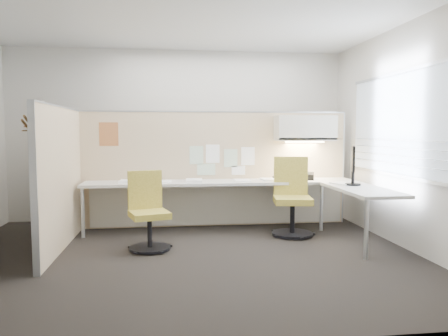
{
  "coord_description": "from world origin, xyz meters",
  "views": [
    {
      "loc": [
        -0.17,
        -5.09,
        1.45
      ],
      "look_at": [
        0.58,
        0.8,
        0.96
      ],
      "focal_mm": 35.0,
      "sensor_mm": 36.0,
      "label": 1
    }
  ],
  "objects": [
    {
      "name": "floor",
      "position": [
        0.0,
        0.0,
        -0.01
      ],
      "size": [
        5.5,
        4.5,
        0.01
      ],
      "primitive_type": "cube",
      "color": "black",
      "rests_on": "ground"
    },
    {
      "name": "ceiling",
      "position": [
        0.0,
        0.0,
        2.8
      ],
      "size": [
        5.5,
        4.5,
        0.01
      ],
      "primitive_type": "cube",
      "color": "white",
      "rests_on": "wall_back"
    },
    {
      "name": "wall_back",
      "position": [
        0.0,
        2.25,
        1.4
      ],
      "size": [
        5.5,
        0.02,
        2.8
      ],
      "primitive_type": "cube",
      "color": "beige",
      "rests_on": "ground"
    },
    {
      "name": "wall_front",
      "position": [
        0.0,
        -2.25,
        1.4
      ],
      "size": [
        5.5,
        0.02,
        2.8
      ],
      "primitive_type": "cube",
      "color": "beige",
      "rests_on": "ground"
    },
    {
      "name": "wall_right",
      "position": [
        2.75,
        0.0,
        1.4
      ],
      "size": [
        0.02,
        4.5,
        2.8
      ],
      "primitive_type": "cube",
      "color": "beige",
      "rests_on": "ground"
    },
    {
      "name": "window_pane",
      "position": [
        2.73,
        0.0,
        1.55
      ],
      "size": [
        0.01,
        2.8,
        1.3
      ],
      "primitive_type": "cube",
      "color": "#A8B7C3",
      "rests_on": "wall_right"
    },
    {
      "name": "partition_back",
      "position": [
        0.55,
        1.6,
        0.88
      ],
      "size": [
        4.1,
        0.06,
        1.75
      ],
      "primitive_type": "cube",
      "color": "beige",
      "rests_on": "floor"
    },
    {
      "name": "partition_left",
      "position": [
        -1.5,
        0.5,
        0.88
      ],
      "size": [
        0.06,
        2.2,
        1.75
      ],
      "primitive_type": "cube",
      "color": "beige",
      "rests_on": "floor"
    },
    {
      "name": "desk",
      "position": [
        0.93,
        1.13,
        0.6
      ],
      "size": [
        4.0,
        2.07,
        0.73
      ],
      "color": "beige",
      "rests_on": "floor"
    },
    {
      "name": "overhead_bin",
      "position": [
        1.9,
        1.39,
        1.51
      ],
      "size": [
        0.9,
        0.36,
        0.38
      ],
      "primitive_type": "cube",
      "color": "beige",
      "rests_on": "partition_back"
    },
    {
      "name": "task_light_strip",
      "position": [
        1.9,
        1.39,
        1.3
      ],
      "size": [
        0.6,
        0.06,
        0.02
      ],
      "primitive_type": "cube",
      "color": "#FFEABF",
      "rests_on": "overhead_bin"
    },
    {
      "name": "pinned_papers",
      "position": [
        0.63,
        1.57,
        1.03
      ],
      "size": [
        1.01,
        0.0,
        0.47
      ],
      "color": "#8CBF8C",
      "rests_on": "partition_back"
    },
    {
      "name": "poster",
      "position": [
        -1.05,
        1.57,
        1.42
      ],
      "size": [
        0.28,
        0.0,
        0.35
      ],
      "primitive_type": "cube",
      "color": "orange",
      "rests_on": "partition_back"
    },
    {
      "name": "chair_left",
      "position": [
        -0.43,
        0.32,
        0.45
      ],
      "size": [
        0.55,
        0.57,
        0.95
      ],
      "rotation": [
        0.0,
        0.0,
        0.28
      ],
      "color": "black",
      "rests_on": "floor"
    },
    {
      "name": "chair_right",
      "position": [
        1.55,
        0.84,
        0.51
      ],
      "size": [
        0.58,
        0.6,
        1.08
      ],
      "rotation": [
        0.0,
        0.0,
        -0.15
      ],
      "color": "black",
      "rests_on": "floor"
    },
    {
      "name": "monitor",
      "position": [
        2.3,
        0.51,
        1.04
      ],
      "size": [
        0.22,
        0.48,
        0.53
      ],
      "rotation": [
        0.0,
        0.0,
        1.19
      ],
      "color": "black",
      "rests_on": "desk"
    },
    {
      "name": "phone",
      "position": [
        1.91,
        1.28,
        0.78
      ],
      "size": [
        0.26,
        0.25,
        0.12
      ],
      "rotation": [
        0.0,
        0.0,
        -0.33
      ],
      "color": "black",
      "rests_on": "desk"
    },
    {
      "name": "stapler",
      "position": [
        1.47,
        1.37,
        0.76
      ],
      "size": [
        0.15,
        0.08,
        0.05
      ],
      "primitive_type": "cube",
      "rotation": [
        0.0,
        0.0,
        0.31
      ],
      "color": "black",
      "rests_on": "desk"
    },
    {
      "name": "tape_dispenser",
      "position": [
        1.58,
        1.32,
        0.76
      ],
      "size": [
        0.11,
        0.08,
        0.06
      ],
      "primitive_type": "cube",
      "rotation": [
        0.0,
        0.0,
        -0.2
      ],
      "color": "black",
      "rests_on": "desk"
    },
    {
      "name": "coat_hook",
      "position": [
        -1.58,
        -0.37,
        1.41
      ],
      "size": [
        0.18,
        0.47,
        1.39
      ],
      "color": "silver",
      "rests_on": "partition_left"
    },
    {
      "name": "paper_stack_0",
      "position": [
        -0.76,
        1.28,
        0.74
      ],
      "size": [
        0.24,
        0.31,
        0.03
      ],
      "primitive_type": "cube",
      "rotation": [
        0.0,
        0.0,
        -0.03
      ],
      "color": "white",
      "rests_on": "desk"
    },
    {
      "name": "paper_stack_1",
      "position": [
        -0.25,
        1.25,
        0.74
      ],
      "size": [
        0.25,
        0.31,
        0.02
      ],
      "primitive_type": "cube",
      "rotation": [
        0.0,
        0.0,
        -0.06
      ],
      "color": "white",
      "rests_on": "desk"
    },
    {
      "name": "paper_stack_2",
      "position": [
        0.19,
        1.2,
        0.75
      ],
      "size": [
        0.25,
        0.31,
        0.04
      ],
      "primitive_type": "cube",
      "rotation": [
        0.0,
        0.0,
        -0.06
      ],
      "color": "white",
      "rests_on": "desk"
    },
    {
      "name": "paper_stack_3",
      "position": [
        0.91,
        1.28,
        0.74
      ],
      "size": [
        0.23,
        0.3,
        0.01
      ],
      "primitive_type": "cube",
      "rotation": [
        0.0,
        0.0,
        -0.0
      ],
      "color": "white",
      "rests_on": "desk"
    },
    {
      "name": "paper_stack_4",
      "position": [
        1.32,
        1.26,
        0.74
      ],
      "size": [
        0.25,
        0.32,
        0.03
      ],
      "primitive_type": "cube",
      "rotation": [
        0.0,
        0.0,
        0.07
      ],
      "color": "white",
      "rests_on": "desk"
    },
    {
      "name": "paper_stack_5",
      "position": [
        2.22,
        0.65,
        0.74
      ],
      "size": [
        0.32,
        0.36,
        0.02
      ],
      "primitive_type": "cube",
      "rotation": [
        0.0,
        0.0,
        0.36
      ],
      "color": "white",
      "rests_on": "desk"
    }
  ]
}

